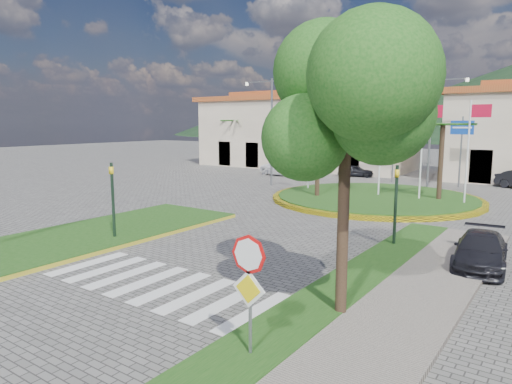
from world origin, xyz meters
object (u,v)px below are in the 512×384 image
Objects in this scene: car_dark_a at (355,171)px; car_side_right at (481,250)px; roundabout_island at (375,198)px; deciduous_tree at (347,106)px; white_van at (284,169)px; stop_sign at (249,277)px.

car_side_right reaches higher than car_dark_a.
deciduous_tree is (5.50, -17.00, 5.01)m from roundabout_island.
deciduous_tree reaches higher than car_dark_a.
car_side_right is at bearing -54.34° from roundabout_island.
car_side_right is at bearing 71.60° from deciduous_tree.
white_van is 6.30m from car_dark_a.
car_side_right is (13.55, -21.50, 0.04)m from car_dark_a.
roundabout_island is at bearing 107.91° from deciduous_tree.
roundabout_island is at bearing 119.78° from car_side_right.
deciduous_tree is 30.49m from car_dark_a.
car_dark_a is (-10.82, 30.92, -1.26)m from stop_sign.
roundabout_island is 2.81× the size of white_van.
deciduous_tree is 8.15m from car_side_right.
car_side_right is at bearing 73.87° from stop_sign.
white_van is (-11.52, 8.00, 0.46)m from roundabout_island.
stop_sign is at bearing -141.65° from white_van.
white_van is 1.16× the size of car_side_right.
white_van is 26.70m from car_side_right.
stop_sign is 0.59× the size of white_van.
stop_sign is 0.39× the size of deciduous_tree.
stop_sign is 32.51m from white_van.
car_dark_a is at bearing 109.29° from stop_sign.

